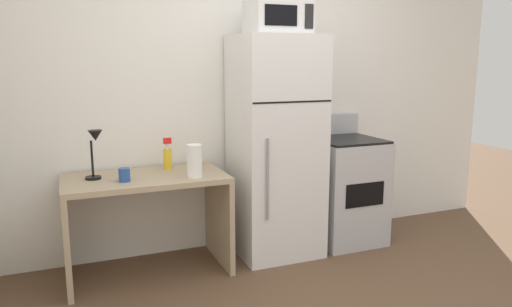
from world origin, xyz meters
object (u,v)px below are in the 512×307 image
(paper_towel_roll, at_px, (194,161))
(microwave, at_px, (278,17))
(spray_bottle, at_px, (168,157))
(desk_lamp, at_px, (95,146))
(refrigerator, at_px, (276,147))
(desk, at_px, (146,205))
(coffee_mug, at_px, (124,175))
(oven_range, at_px, (345,189))

(paper_towel_roll, bearing_deg, microwave, 13.23)
(paper_towel_roll, relative_size, microwave, 0.52)
(spray_bottle, bearing_deg, desk_lamp, -167.16)
(paper_towel_roll, relative_size, refrigerator, 0.13)
(paper_towel_roll, relative_size, spray_bottle, 0.96)
(desk, distance_m, coffee_mug, 0.34)
(coffee_mug, relative_size, microwave, 0.21)
(desk, xyz_separation_m, paper_towel_roll, (0.33, -0.18, 0.35))
(coffee_mug, bearing_deg, spray_bottle, 36.35)
(desk_lamp, height_order, spray_bottle, desk_lamp)
(desk_lamp, xyz_separation_m, spray_bottle, (0.54, 0.12, -0.14))
(oven_range, bearing_deg, spray_bottle, 175.26)
(desk, distance_m, desk_lamp, 0.57)
(desk, bearing_deg, oven_range, 0.76)
(desk_lamp, bearing_deg, coffee_mug, -39.14)
(desk, distance_m, refrigerator, 1.12)
(coffee_mug, relative_size, paper_towel_roll, 0.40)
(desk, bearing_deg, desk_lamp, 175.27)
(desk, xyz_separation_m, coffee_mug, (-0.16, -0.12, 0.27))
(desk_lamp, distance_m, oven_range, 2.14)
(coffee_mug, height_order, microwave, microwave)
(desk, height_order, desk_lamp, desk_lamp)
(coffee_mug, bearing_deg, paper_towel_roll, -7.31)
(desk, relative_size, paper_towel_roll, 4.88)
(coffee_mug, distance_m, microwave, 1.65)
(coffee_mug, height_order, refrigerator, refrigerator)
(coffee_mug, xyz_separation_m, refrigerator, (1.22, 0.13, 0.09))
(coffee_mug, bearing_deg, refrigerator, 6.12)
(paper_towel_roll, distance_m, oven_range, 1.48)
(microwave, xyz_separation_m, oven_range, (0.68, 0.03, -1.44))
(refrigerator, xyz_separation_m, oven_range, (0.68, 0.01, -0.42))
(desk_lamp, height_order, refrigerator, refrigerator)
(paper_towel_roll, height_order, refrigerator, refrigerator)
(oven_range, bearing_deg, coffee_mug, -175.81)
(desk_lamp, bearing_deg, refrigerator, -0.52)
(microwave, height_order, oven_range, microwave)
(spray_bottle, bearing_deg, desk, -143.40)
(oven_range, bearing_deg, desk_lamp, 179.87)
(microwave, bearing_deg, coffee_mug, -174.86)
(microwave, bearing_deg, oven_range, 2.47)
(paper_towel_roll, distance_m, refrigerator, 0.76)
(desk, xyz_separation_m, desk_lamp, (-0.34, 0.03, 0.47))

